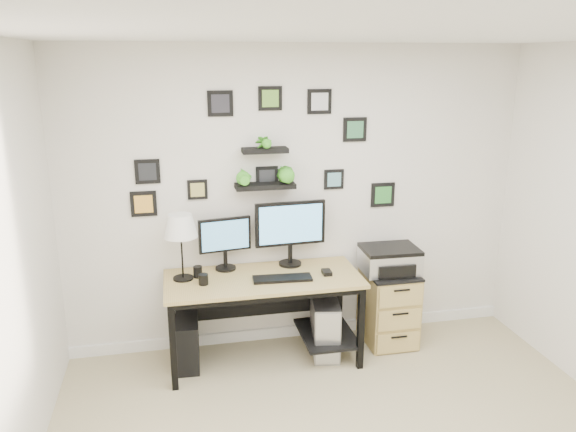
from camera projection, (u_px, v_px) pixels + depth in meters
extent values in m
plane|color=white|center=(394.00, 31.00, 2.62)|extent=(4.00, 4.00, 0.00)
plane|color=silver|center=(298.00, 199.00, 4.86)|extent=(4.00, 0.00, 4.00)
cube|color=white|center=(297.00, 330.00, 5.19)|extent=(4.00, 0.03, 0.10)
cube|color=tan|center=(263.00, 279.00, 4.59)|extent=(1.60, 0.70, 0.03)
cube|color=black|center=(263.00, 283.00, 4.60)|extent=(1.54, 0.64, 0.05)
cube|color=black|center=(257.00, 294.00, 4.98)|extent=(1.44, 0.02, 0.41)
cube|color=black|center=(327.00, 333.00, 4.85)|extent=(0.45, 0.63, 0.03)
cube|color=black|center=(173.00, 347.00, 4.26)|extent=(0.05, 0.05, 0.72)
cube|color=black|center=(172.00, 313.00, 4.83)|extent=(0.05, 0.05, 0.72)
cube|color=black|center=(361.00, 328.00, 4.56)|extent=(0.05, 0.05, 0.72)
cube|color=black|center=(339.00, 298.00, 5.13)|extent=(0.05, 0.05, 0.72)
cylinder|color=black|center=(226.00, 268.00, 4.76)|extent=(0.20, 0.20, 0.02)
cylinder|color=black|center=(225.00, 260.00, 4.74)|extent=(0.04, 0.04, 0.15)
cube|color=black|center=(225.00, 235.00, 4.67)|extent=(0.44, 0.10, 0.29)
cube|color=#59A5D8|center=(225.00, 235.00, 4.65)|extent=(0.39, 0.07, 0.25)
cylinder|color=black|center=(290.00, 264.00, 4.86)|extent=(0.21, 0.21, 0.02)
cylinder|color=black|center=(290.00, 254.00, 4.83)|extent=(0.04, 0.04, 0.17)
cube|color=black|center=(290.00, 224.00, 4.75)|extent=(0.61, 0.07, 0.38)
cube|color=#59A5D8|center=(291.00, 224.00, 4.73)|extent=(0.55, 0.04, 0.33)
cube|color=black|center=(282.00, 278.00, 4.53)|extent=(0.48, 0.18, 0.02)
cube|color=black|center=(327.00, 272.00, 4.64)|extent=(0.07, 0.11, 0.03)
cylinder|color=black|center=(183.00, 278.00, 4.55)|extent=(0.16, 0.16, 0.02)
cylinder|color=black|center=(182.00, 249.00, 4.48)|extent=(0.01, 0.01, 0.49)
cone|color=white|center=(180.00, 226.00, 4.42)|extent=(0.27, 0.27, 0.18)
cylinder|color=black|center=(203.00, 279.00, 4.43)|extent=(0.08, 0.08, 0.09)
cylinder|color=black|center=(198.00, 272.00, 4.57)|extent=(0.07, 0.07, 0.09)
cube|color=black|center=(187.00, 342.00, 4.65)|extent=(0.20, 0.42, 0.41)
cube|color=gray|center=(325.00, 326.00, 4.85)|extent=(0.30, 0.52, 0.49)
cube|color=silver|center=(328.00, 339.00, 4.62)|extent=(0.20, 0.04, 0.46)
cube|color=tan|center=(388.00, 307.00, 5.03)|extent=(0.42, 0.50, 0.65)
cube|color=black|center=(390.00, 272.00, 4.93)|extent=(0.43, 0.51, 0.02)
cube|color=tan|center=(398.00, 343.00, 4.84)|extent=(0.39, 0.02, 0.18)
cylinder|color=black|center=(399.00, 337.00, 4.81)|extent=(0.14, 0.02, 0.02)
cube|color=tan|center=(400.00, 320.00, 4.78)|extent=(0.39, 0.02, 0.18)
cylinder|color=black|center=(401.00, 314.00, 4.75)|extent=(0.14, 0.02, 0.02)
cube|color=tan|center=(401.00, 296.00, 4.72)|extent=(0.39, 0.02, 0.18)
cylinder|color=black|center=(402.00, 290.00, 4.69)|extent=(0.14, 0.02, 0.02)
cube|color=silver|center=(389.00, 261.00, 4.91)|extent=(0.49, 0.39, 0.19)
cube|color=black|center=(390.00, 249.00, 4.88)|extent=(0.49, 0.39, 0.03)
cube|color=black|center=(397.00, 272.00, 4.73)|extent=(0.33, 0.03, 0.11)
cube|color=black|center=(265.00, 186.00, 4.67)|extent=(0.50, 0.18, 0.04)
cube|color=black|center=(265.00, 150.00, 4.58)|extent=(0.38, 0.15, 0.04)
imported|color=green|center=(244.00, 168.00, 4.60)|extent=(0.15, 0.12, 0.27)
imported|color=green|center=(285.00, 167.00, 4.67)|extent=(0.15, 0.15, 0.27)
imported|color=green|center=(265.00, 132.00, 4.54)|extent=(0.13, 0.09, 0.25)
cube|color=black|center=(220.00, 104.00, 4.50)|extent=(0.21, 0.02, 0.21)
cube|color=#25242B|center=(220.00, 104.00, 4.48)|extent=(0.14, 0.00, 0.14)
cube|color=black|center=(197.00, 190.00, 4.64)|extent=(0.16, 0.02, 0.16)
cube|color=tan|center=(198.00, 190.00, 4.63)|extent=(0.11, 0.00, 0.11)
cube|color=black|center=(383.00, 195.00, 5.00)|extent=(0.22, 0.02, 0.22)
cube|color=#308435|center=(383.00, 195.00, 4.99)|extent=(0.15, 0.00, 0.15)
cube|color=black|center=(319.00, 102.00, 4.66)|extent=(0.20, 0.02, 0.20)
cube|color=silver|center=(320.00, 102.00, 4.65)|extent=(0.14, 0.00, 0.14)
cube|color=black|center=(144.00, 204.00, 4.58)|extent=(0.21, 0.02, 0.21)
cube|color=gold|center=(144.00, 204.00, 4.57)|extent=(0.15, 0.00, 0.15)
cube|color=black|center=(147.00, 172.00, 4.52)|extent=(0.20, 0.02, 0.20)
cube|color=black|center=(147.00, 172.00, 4.51)|extent=(0.14, 0.00, 0.14)
cube|color=black|center=(270.00, 98.00, 4.57)|extent=(0.20, 0.02, 0.20)
cube|color=#609832|center=(270.00, 98.00, 4.56)|extent=(0.14, 0.00, 0.14)
cube|color=black|center=(267.00, 177.00, 4.74)|extent=(0.19, 0.02, 0.19)
cube|color=#26272B|center=(267.00, 178.00, 4.73)|extent=(0.13, 0.00, 0.13)
cube|color=black|center=(355.00, 130.00, 4.79)|extent=(0.21, 0.02, 0.21)
cube|color=#35754A|center=(355.00, 130.00, 4.78)|extent=(0.14, 0.00, 0.14)
cube|color=black|center=(334.00, 179.00, 4.87)|extent=(0.17, 0.02, 0.17)
cube|color=#609CA8|center=(334.00, 180.00, 4.86)|extent=(0.12, 0.00, 0.12)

